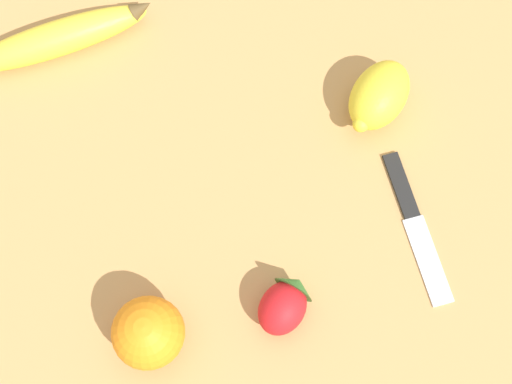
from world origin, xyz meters
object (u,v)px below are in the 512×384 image
orange (148,333)px  paring_knife (414,221)px  lemon (379,96)px  banana (59,38)px  strawberry (285,304)px

orange → paring_knife: 0.28m
lemon → banana: bearing=-36.9°
strawberry → orange: bearing=134.4°
orange → strawberry: bearing=168.1°
banana → strawberry: (-0.10, 0.36, 0.00)m
strawberry → banana: bearing=71.3°
lemon → paring_knife: size_ratio=0.60×
orange → strawberry: size_ratio=0.94×
banana → paring_knife: (-0.25, 0.34, -0.02)m
banana → paring_knife: bearing=-49.3°
orange → paring_knife: (-0.28, 0.00, -0.03)m
paring_knife → banana: bearing=-43.7°
banana → strawberry: strawberry is taller
orange → lemon: (-0.31, -0.13, -0.01)m
banana → orange: (0.03, 0.34, 0.02)m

